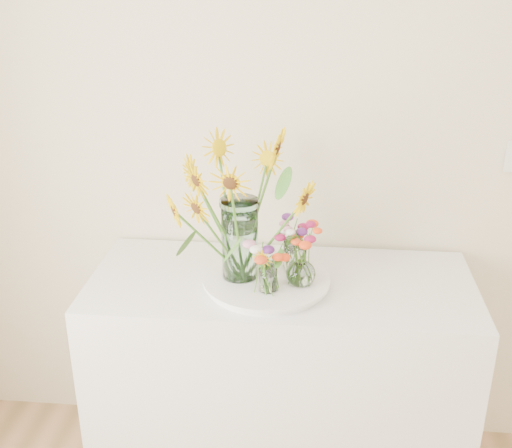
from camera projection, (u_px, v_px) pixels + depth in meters
name	position (u px, v px, depth m)	size (l,w,h in m)	color
counter	(280.00, 382.00, 2.51)	(1.40, 0.60, 0.90)	white
tray	(266.00, 282.00, 2.29)	(0.43, 0.43, 0.03)	white
mason_jar	(240.00, 239.00, 2.24)	(0.13, 0.13, 0.30)	#A9D6C8
sunflower_bouquet	(239.00, 204.00, 2.19)	(0.83, 0.83, 0.56)	yellow
small_vase_a	(268.00, 278.00, 2.18)	(0.06, 0.06, 0.11)	white
wildflower_posy_a	(268.00, 266.00, 2.17)	(0.20, 0.20, 0.20)	#FD4516
small_vase_b	(301.00, 266.00, 2.22)	(0.10, 0.10, 0.15)	white
wildflower_posy_b	(301.00, 254.00, 2.20)	(0.19, 0.19, 0.24)	#FD4516
small_vase_c	(293.00, 255.00, 2.33)	(0.07, 0.07, 0.12)	white
wildflower_posy_c	(293.00, 243.00, 2.31)	(0.19, 0.19, 0.21)	#FD4516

